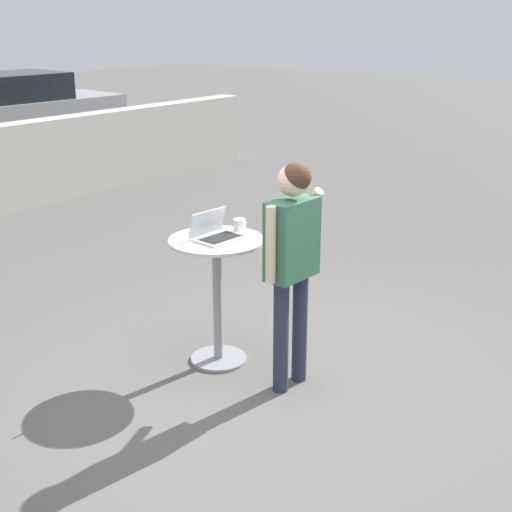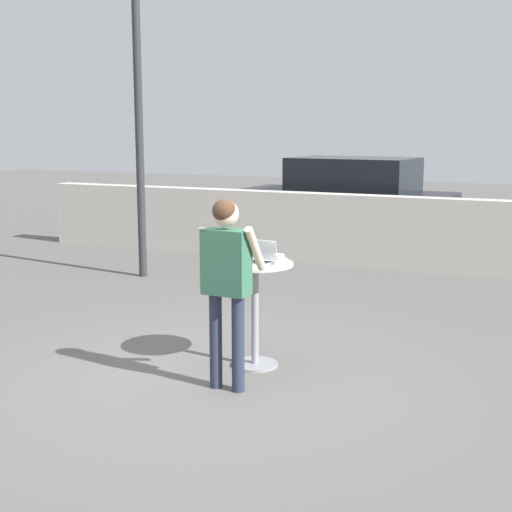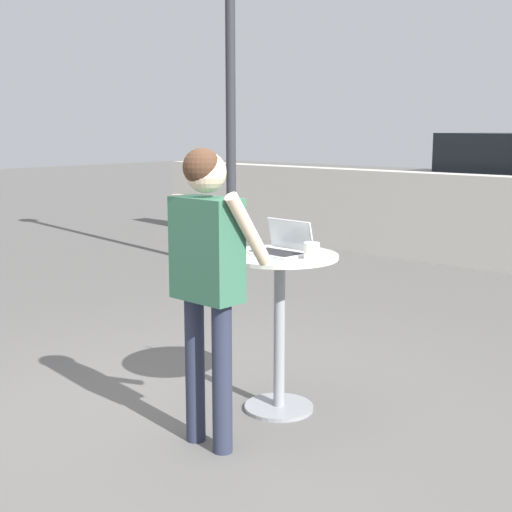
{
  "view_description": "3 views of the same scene",
  "coord_description": "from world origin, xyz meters",
  "px_view_note": "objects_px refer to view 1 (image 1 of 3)",
  "views": [
    {
      "loc": [
        -3.54,
        -2.84,
        2.59
      ],
      "look_at": [
        0.25,
        0.23,
        0.92
      ],
      "focal_mm": 50.0,
      "sensor_mm": 36.0,
      "label": 1
    },
    {
      "loc": [
        2.92,
        -5.35,
        2.24
      ],
      "look_at": [
        0.36,
        0.21,
        1.13
      ],
      "focal_mm": 50.0,
      "sensor_mm": 36.0,
      "label": 2
    },
    {
      "loc": [
        2.91,
        -2.75,
        1.77
      ],
      "look_at": [
        0.26,
        0.26,
        1.04
      ],
      "focal_mm": 50.0,
      "sensor_mm": 36.0,
      "label": 3
    }
  ],
  "objects_px": {
    "coffee_mug": "(239,225)",
    "standing_person": "(292,249)",
    "parked_car_further_down": "(11,113)",
    "cafe_table": "(217,280)",
    "laptop": "(216,233)"
  },
  "relations": [
    {
      "from": "coffee_mug",
      "to": "standing_person",
      "type": "xyz_separation_m",
      "value": [
        -0.21,
        -0.66,
        0.0
      ]
    },
    {
      "from": "coffee_mug",
      "to": "parked_car_further_down",
      "type": "relative_size",
      "value": 0.03
    },
    {
      "from": "cafe_table",
      "to": "parked_car_further_down",
      "type": "relative_size",
      "value": 0.23
    },
    {
      "from": "laptop",
      "to": "cafe_table",
      "type": "bearing_deg",
      "value": -110.56
    },
    {
      "from": "standing_person",
      "to": "cafe_table",
      "type": "bearing_deg",
      "value": 93.34
    },
    {
      "from": "coffee_mug",
      "to": "parked_car_further_down",
      "type": "height_order",
      "value": "parked_car_further_down"
    },
    {
      "from": "laptop",
      "to": "standing_person",
      "type": "height_order",
      "value": "standing_person"
    },
    {
      "from": "parked_car_further_down",
      "to": "laptop",
      "type": "bearing_deg",
      "value": -114.33
    },
    {
      "from": "laptop",
      "to": "parked_car_further_down",
      "type": "height_order",
      "value": "parked_car_further_down"
    },
    {
      "from": "laptop",
      "to": "coffee_mug",
      "type": "relative_size",
      "value": 2.78
    },
    {
      "from": "cafe_table",
      "to": "coffee_mug",
      "type": "height_order",
      "value": "coffee_mug"
    },
    {
      "from": "laptop",
      "to": "parked_car_further_down",
      "type": "xyz_separation_m",
      "value": [
        4.07,
        9.0,
        -0.28
      ]
    },
    {
      "from": "standing_person",
      "to": "parked_car_further_down",
      "type": "bearing_deg",
      "value": 67.37
    },
    {
      "from": "cafe_table",
      "to": "standing_person",
      "type": "bearing_deg",
      "value": -86.66
    },
    {
      "from": "cafe_table",
      "to": "standing_person",
      "type": "distance_m",
      "value": 0.77
    }
  ]
}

